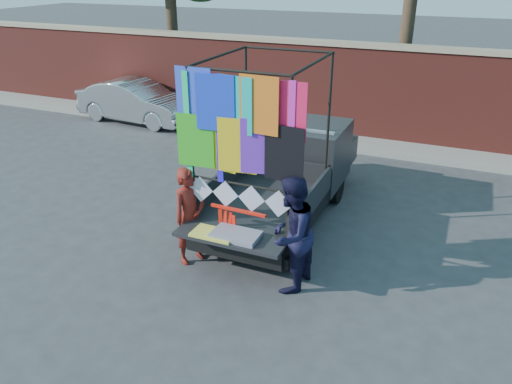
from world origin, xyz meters
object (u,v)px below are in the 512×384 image
at_px(pickup_truck, 293,170).
at_px(sedan, 137,101).
at_px(woman, 190,216).
at_px(man, 291,234).

bearing_deg(pickup_truck, sedan, 149.43).
xyz_separation_m(pickup_truck, sedan, (-6.41, 3.79, -0.18)).
bearing_deg(pickup_truck, woman, -108.58).
bearing_deg(sedan, pickup_truck, -116.24).
distance_m(sedan, man, 9.70).
relative_size(pickup_truck, man, 2.80).
relative_size(woman, man, 0.90).
distance_m(pickup_truck, man, 2.75).
height_order(sedan, man, man).
height_order(pickup_truck, sedan, pickup_truck).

